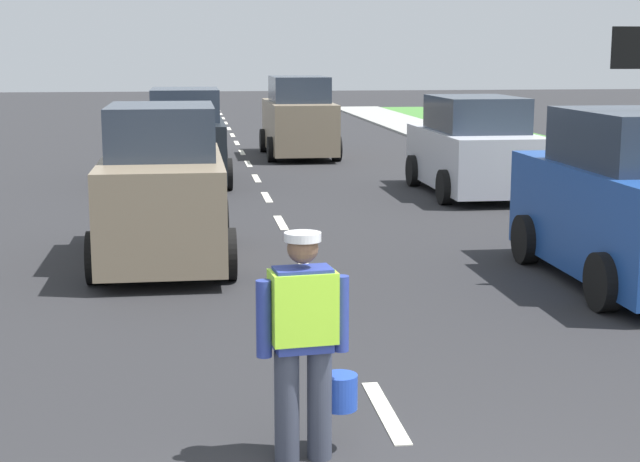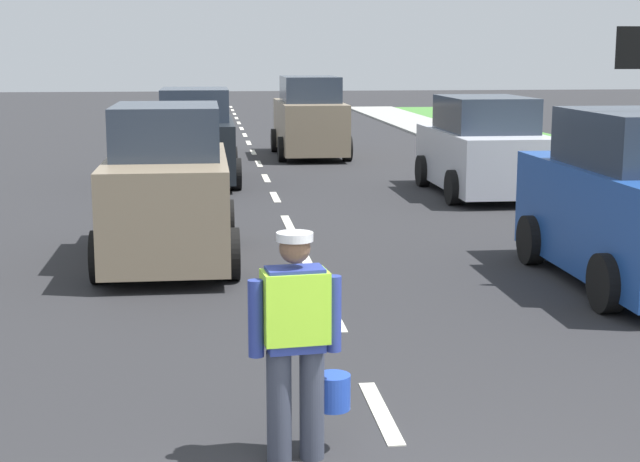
% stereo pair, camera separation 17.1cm
% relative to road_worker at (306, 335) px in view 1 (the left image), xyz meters
% --- Properties ---
extents(ground_plane, '(96.00, 96.00, 0.00)m').
position_rel_road_worker_xyz_m(ground_plane, '(0.75, 19.12, -0.93)').
color(ground_plane, '#28282B').
extents(lane_center_line, '(0.14, 46.40, 0.01)m').
position_rel_road_worker_xyz_m(lane_center_line, '(0.75, 23.32, -0.93)').
color(lane_center_line, silver).
rests_on(lane_center_line, ground).
extents(road_worker, '(0.75, 0.43, 1.67)m').
position_rel_road_worker_xyz_m(road_worker, '(0.00, 0.00, 0.00)').
color(road_worker, '#383D4C').
rests_on(road_worker, ground).
extents(car_oncoming_second, '(1.93, 4.11, 2.10)m').
position_rel_road_worker_xyz_m(car_oncoming_second, '(-0.85, 15.32, 0.04)').
color(car_oncoming_second, black).
rests_on(car_oncoming_second, ground).
extents(car_parked_curbside, '(2.09, 4.15, 2.20)m').
position_rel_road_worker_xyz_m(car_parked_curbside, '(4.76, 4.84, 0.09)').
color(car_parked_curbside, '#1E4799').
rests_on(car_parked_curbside, ground).
extents(car_oncoming_lead, '(1.88, 3.91, 2.19)m').
position_rel_road_worker_xyz_m(car_oncoming_lead, '(-1.16, 6.92, 0.08)').
color(car_oncoming_lead, gray).
rests_on(car_oncoming_lead, ground).
extents(car_outgoing_far, '(1.98, 4.32, 2.23)m').
position_rel_road_worker_xyz_m(car_outgoing_far, '(2.28, 20.55, 0.11)').
color(car_outgoing_far, gray).
rests_on(car_outgoing_far, ground).
extents(car_parked_far, '(2.09, 4.31, 2.01)m').
position_rel_road_worker_xyz_m(car_parked_far, '(5.02, 12.75, 0.01)').
color(car_parked_far, silver).
rests_on(car_parked_far, ground).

